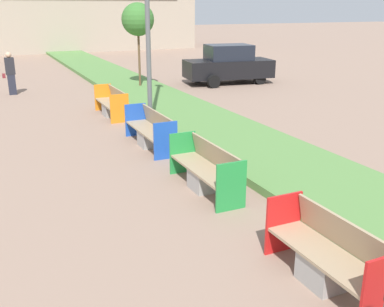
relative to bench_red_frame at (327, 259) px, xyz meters
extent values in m
cube|color=#568442|center=(2.26, 5.42, -0.27)|extent=(2.80, 120.00, 0.18)
cube|color=#9E9B96|center=(-0.04, 0.00, -0.16)|extent=(0.52, 0.60, 0.42)
cube|color=tan|center=(-0.04, 0.00, 0.07)|extent=(0.58, 1.87, 0.05)
cube|color=tan|center=(0.23, 0.00, 0.34)|extent=(0.14, 1.79, 0.48)
cube|color=red|center=(-0.04, -0.95, 0.11)|extent=(0.62, 0.04, 0.94)
cube|color=red|center=(-0.04, 0.95, 0.11)|extent=(0.62, 0.04, 0.94)
cube|color=#9E9B96|center=(-0.04, 3.65, -0.16)|extent=(0.52, 0.60, 0.42)
cube|color=tan|center=(-0.04, 3.65, 0.07)|extent=(0.58, 2.17, 0.05)
cube|color=tan|center=(0.23, 3.65, 0.34)|extent=(0.14, 2.08, 0.48)
cube|color=#238C3D|center=(-0.04, 2.55, 0.11)|extent=(0.62, 0.04, 0.94)
cube|color=#238C3D|center=(-0.04, 4.76, 0.11)|extent=(0.62, 0.04, 0.94)
cube|color=#9E9B96|center=(-0.04, 6.98, -0.16)|extent=(0.52, 0.60, 0.42)
cube|color=tan|center=(-0.04, 6.98, 0.07)|extent=(0.58, 2.32, 0.05)
cube|color=tan|center=(0.23, 6.98, 0.34)|extent=(0.14, 2.23, 0.48)
cube|color=blue|center=(-0.04, 5.80, 0.11)|extent=(0.62, 0.04, 0.94)
cube|color=blue|center=(-0.04, 8.16, 0.11)|extent=(0.62, 0.04, 0.94)
cube|color=#9E9B96|center=(-0.04, 10.88, -0.16)|extent=(0.52, 0.60, 0.42)
cube|color=tan|center=(-0.04, 10.88, 0.07)|extent=(0.58, 2.09, 0.05)
cube|color=tan|center=(0.23, 10.88, 0.34)|extent=(0.14, 2.01, 0.48)
cube|color=orange|center=(-0.04, 9.81, 0.11)|extent=(0.62, 0.04, 0.94)
cube|color=orange|center=(-0.04, 11.95, 0.11)|extent=(0.62, 0.04, 0.94)
cylinder|color=brown|center=(2.54, 15.44, 0.98)|extent=(0.10, 0.10, 2.68)
sphere|color=#38702D|center=(2.54, 15.44, 2.71)|extent=(1.42, 1.42, 1.42)
cube|color=#232633|center=(-2.82, 16.53, 0.07)|extent=(0.30, 0.22, 0.86)
cube|color=#232328|center=(-2.82, 16.53, 0.85)|extent=(0.38, 0.24, 0.70)
sphere|color=tan|center=(-2.82, 16.53, 1.32)|extent=(0.24, 0.24, 0.24)
cube|color=maroon|center=(-3.10, 16.53, 0.46)|extent=(0.12, 0.20, 0.18)
cube|color=black|center=(7.01, 15.26, 0.36)|extent=(4.41, 2.34, 0.84)
cube|color=black|center=(7.01, 15.26, 1.14)|extent=(2.30, 1.83, 0.72)
cylinder|color=black|center=(8.27, 14.36, -0.06)|extent=(0.60, 0.20, 0.60)
cylinder|color=black|center=(8.27, 16.16, -0.06)|extent=(0.60, 0.20, 0.60)
cylinder|color=black|center=(5.75, 14.36, -0.06)|extent=(0.60, 0.20, 0.60)
cylinder|color=black|center=(5.75, 16.16, -0.06)|extent=(0.60, 0.20, 0.60)
camera|label=1|loc=(-3.87, -4.03, 3.23)|focal=42.00mm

